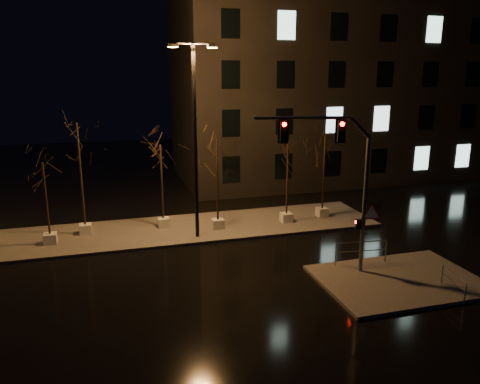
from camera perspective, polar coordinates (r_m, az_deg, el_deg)
name	(u,v)px	position (r m, az deg, el deg)	size (l,w,h in m)	color
ground	(216,270)	(22.22, -2.99, -9.45)	(90.00, 90.00, 0.00)	black
median	(192,228)	(27.68, -5.84, -4.43)	(22.00, 5.00, 0.15)	#494641
sidewalk_corner	(399,280)	(22.15, 18.82, -10.13)	(7.00, 5.00, 0.15)	#494641
building	(324,90)	(42.14, 10.22, 12.20)	(25.00, 12.00, 15.00)	black
tree_0	(44,181)	(26.03, -22.77, 1.25)	(1.80, 1.80, 4.49)	beige
tree_1	(79,148)	(26.72, -19.08, 5.06)	(1.80, 1.80, 6.40)	beige
tree_2	(161,164)	(26.99, -9.61, 3.45)	(1.80, 1.80, 4.99)	beige
tree_3	(217,160)	(26.35, -2.81, 3.93)	(1.80, 1.80, 5.33)	beige
tree_4	(288,161)	(27.69, 5.85, 3.81)	(1.80, 1.80, 4.96)	beige
tree_5	(325,153)	(29.06, 10.29, 4.73)	(1.80, 1.80, 5.34)	beige
traffic_signal_mast	(341,172)	(20.71, 12.19, 2.37)	(5.63, 1.45, 7.04)	#5A5D62
streetlight_main	(195,129)	(24.77, -5.51, 7.62)	(2.57, 0.47, 10.27)	black
guard_rail_a	(361,249)	(22.98, 14.56, -6.74)	(2.54, 0.36, 1.10)	#5A5D62
guard_rail_b	(454,280)	(21.36, 24.60, -9.72)	(0.43, 1.85, 0.89)	#5A5D62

